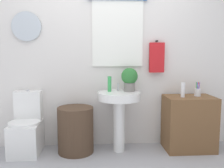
% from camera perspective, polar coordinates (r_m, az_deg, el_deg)
% --- Properties ---
extents(back_wall, '(4.40, 0.18, 2.60)m').
position_cam_1_polar(back_wall, '(3.42, -1.72, 7.66)').
color(back_wall, silver).
rests_on(back_wall, ground_plane).
extents(toilet, '(0.38, 0.51, 0.80)m').
position_cam_1_polar(toilet, '(3.42, -18.96, -9.85)').
color(toilet, white).
rests_on(toilet, ground_plane).
extents(laundry_hamper, '(0.46, 0.46, 0.59)m').
position_cam_1_polar(laundry_hamper, '(3.28, -8.34, -10.36)').
color(laundry_hamper, '#4C3828').
rests_on(laundry_hamper, ground_plane).
extents(pedestal_sink, '(0.55, 0.55, 0.78)m').
position_cam_1_polar(pedestal_sink, '(3.20, 1.63, -5.09)').
color(pedestal_sink, white).
rests_on(pedestal_sink, ground_plane).
extents(faucet, '(0.03, 0.03, 0.10)m').
position_cam_1_polar(faucet, '(3.28, 1.45, -0.68)').
color(faucet, silver).
rests_on(faucet, pedestal_sink).
extents(wooden_cabinet, '(0.63, 0.44, 0.71)m').
position_cam_1_polar(wooden_cabinet, '(3.47, 17.19, -8.55)').
color(wooden_cabinet, brown).
rests_on(wooden_cabinet, ground_plane).
extents(soap_bottle, '(0.05, 0.05, 0.20)m').
position_cam_1_polar(soap_bottle, '(3.20, -0.58, 0.00)').
color(soap_bottle, green).
rests_on(soap_bottle, pedestal_sink).
extents(potted_plant, '(0.21, 0.21, 0.31)m').
position_cam_1_polar(potted_plant, '(3.22, 4.03, 1.33)').
color(potted_plant, slate).
rests_on(potted_plant, pedestal_sink).
extents(lotion_bottle, '(0.05, 0.05, 0.19)m').
position_cam_1_polar(lotion_bottle, '(3.31, 15.94, -1.29)').
color(lotion_bottle, white).
rests_on(lotion_bottle, wooden_cabinet).
extents(toothbrush_cup, '(0.08, 0.08, 0.19)m').
position_cam_1_polar(toothbrush_cup, '(3.45, 19.04, -1.75)').
color(toothbrush_cup, silver).
rests_on(toothbrush_cup, wooden_cabinet).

